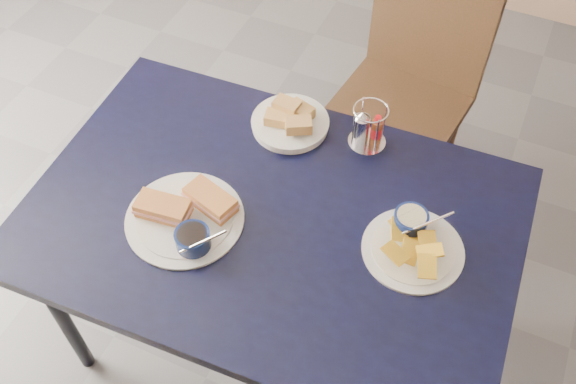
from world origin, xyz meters
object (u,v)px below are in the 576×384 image
at_px(dining_table, 272,228).
at_px(bread_basket, 290,121).
at_px(chair_far, 409,76).
at_px(condiment_caddy, 367,128).
at_px(plantain_plate, 412,239).
at_px(sandwich_plate, 187,216).

distance_m(dining_table, bread_basket, 0.34).
relative_size(chair_far, condiment_caddy, 6.97).
bearing_deg(condiment_caddy, bread_basket, -171.57).
bearing_deg(dining_table, chair_far, 82.20).
bearing_deg(plantain_plate, dining_table, -169.67).
xyz_separation_m(sandwich_plate, bread_basket, (0.11, 0.43, -0.00)).
bearing_deg(bread_basket, sandwich_plate, -104.04).
height_order(bread_basket, condiment_caddy, condiment_caddy).
bearing_deg(bread_basket, dining_table, -74.72).
bearing_deg(dining_table, sandwich_plate, -151.26).
distance_m(chair_far, condiment_caddy, 0.62).
bearing_deg(sandwich_plate, condiment_caddy, 54.24).
bearing_deg(dining_table, condiment_caddy, 68.81).
height_order(dining_table, condiment_caddy, condiment_caddy).
distance_m(plantain_plate, bread_basket, 0.52).
bearing_deg(sandwich_plate, dining_table, 28.74).
height_order(sandwich_plate, bread_basket, sandwich_plate).
relative_size(plantain_plate, bread_basket, 1.15).
bearing_deg(chair_far, bread_basket, -109.67).
xyz_separation_m(dining_table, condiment_caddy, (0.14, 0.35, 0.12)).
bearing_deg(chair_far, sandwich_plate, -107.36).
xyz_separation_m(plantain_plate, bread_basket, (-0.45, 0.25, 0.00)).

